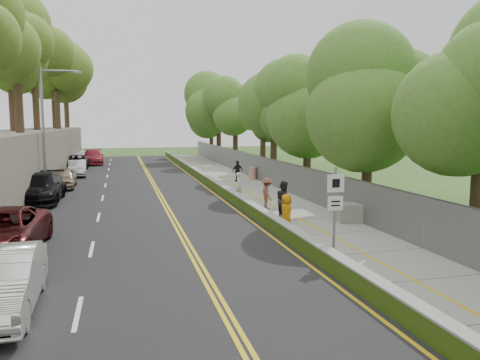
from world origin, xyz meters
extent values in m
plane|color=#33511E|center=(0.00, 0.00, 0.00)|extent=(140.00, 140.00, 0.00)
cube|color=black|center=(-5.40, 15.00, 0.02)|extent=(11.20, 66.00, 0.04)
cube|color=gray|center=(2.55, 15.00, 0.03)|extent=(4.20, 66.00, 0.05)
cube|color=#76CF16|center=(0.25, 15.00, 0.30)|extent=(0.42, 66.00, 0.60)
cube|color=#595147|center=(-13.50, 15.00, 2.00)|extent=(5.00, 66.00, 4.00)
cube|color=slate|center=(4.65, 15.00, 1.00)|extent=(0.04, 66.00, 2.00)
cylinder|color=gray|center=(-10.70, 14.00, 4.00)|extent=(0.18, 0.18, 8.00)
cylinder|color=gray|center=(-9.60, 14.00, 7.85)|extent=(2.30, 0.13, 0.13)
cube|color=gray|center=(-8.52, 14.00, 7.80)|extent=(0.50, 0.22, 0.14)
cylinder|color=gray|center=(1.05, -3.00, 1.60)|extent=(0.09, 0.09, 3.10)
cube|color=white|center=(1.05, -3.03, 2.60)|extent=(0.62, 0.04, 0.62)
cube|color=white|center=(1.05, -3.03, 1.90)|extent=(0.56, 0.04, 0.50)
cylinder|color=red|center=(4.30, 18.74, 0.54)|extent=(0.60, 0.60, 0.98)
cube|color=slate|center=(4.30, 1.92, 0.48)|extent=(1.45, 1.19, 0.86)
imported|color=silver|center=(-9.00, -5.50, 0.81)|extent=(1.77, 4.73, 1.54)
imported|color=#521417|center=(-10.25, 0.10, 0.83)|extent=(2.93, 5.85, 1.59)
imported|color=black|center=(-10.60, 11.34, 0.87)|extent=(2.40, 5.77, 1.67)
imported|color=gray|center=(-10.03, 17.21, 0.75)|extent=(1.78, 4.23, 1.43)
imported|color=silver|center=(-9.68, 24.66, 0.72)|extent=(1.69, 4.23, 1.37)
imported|color=black|center=(-10.34, 31.29, 0.73)|extent=(2.39, 5.01, 1.38)
imported|color=maroon|center=(-9.00, 36.49, 0.84)|extent=(2.43, 5.58, 1.60)
imported|color=white|center=(-10.60, 37.37, 0.81)|extent=(1.99, 4.60, 1.55)
imported|color=orange|center=(0.75, 1.00, 0.84)|extent=(0.74, 0.90, 1.59)
imported|color=silver|center=(0.75, 9.14, 0.88)|extent=(0.54, 0.69, 1.66)
imported|color=#232228|center=(1.45, 3.26, 0.97)|extent=(0.75, 0.93, 1.84)
imported|color=brown|center=(1.45, 5.88, 0.90)|extent=(0.65, 1.11, 1.69)
imported|color=black|center=(2.80, 17.68, 0.87)|extent=(1.04, 0.67, 1.65)
camera|label=1|loc=(-6.08, -17.57, 4.68)|focal=35.00mm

